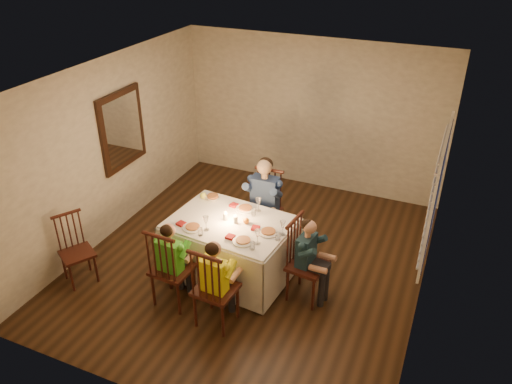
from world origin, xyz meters
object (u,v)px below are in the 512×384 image
at_px(chair_near_left, 176,300).
at_px(child_yellow, 217,321).
at_px(child_teal, 306,296).
at_px(serving_bowl, 213,198).
at_px(adult, 264,240).
at_px(chair_extra, 83,280).
at_px(chair_near_right, 217,321).
at_px(chair_end, 306,296).
at_px(dining_table, 231,237).
at_px(chair_adult, 264,240).
at_px(child_green, 176,300).

distance_m(chair_near_left, child_yellow, 0.66).
distance_m(child_yellow, child_teal, 1.19).
height_order(chair_near_left, serving_bowl, serving_bowl).
bearing_deg(child_yellow, adult, -82.00).
height_order(child_teal, serving_bowl, serving_bowl).
bearing_deg(chair_extra, child_yellow, -58.40).
xyz_separation_m(chair_near_left, chair_extra, (-1.35, -0.14, 0.00)).
bearing_deg(child_teal, chair_extra, 113.94).
bearing_deg(chair_near_right, chair_end, -130.65).
distance_m(chair_end, adult, 1.34).
distance_m(child_yellow, serving_bowl, 1.73).
height_order(chair_near_right, adult, adult).
bearing_deg(chair_extra, dining_table, -30.85).
bearing_deg(chair_near_left, adult, -104.45).
height_order(chair_adult, serving_bowl, serving_bowl).
xyz_separation_m(chair_near_right, child_green, (-0.65, 0.12, 0.00)).
height_order(adult, child_teal, adult).
relative_size(chair_near_left, child_teal, 0.98).
height_order(child_yellow, serving_bowl, serving_bowl).
relative_size(chair_extra, child_yellow, 0.84).
xyz_separation_m(chair_adult, chair_end, (0.97, -0.93, 0.00)).
bearing_deg(serving_bowl, child_green, -86.91).
height_order(adult, child_yellow, adult).
distance_m(chair_near_right, child_teal, 1.19).
distance_m(chair_near_left, child_teal, 1.65).
xyz_separation_m(chair_near_left, child_green, (0.00, 0.00, 0.00)).
height_order(chair_end, adult, adult).
distance_m(chair_adult, chair_near_right, 1.79).
bearing_deg(chair_near_left, serving_bowl, -84.22).
bearing_deg(chair_near_right, adult, -82.00).
bearing_deg(dining_table, chair_extra, -146.45).
bearing_deg(chair_near_left, child_teal, -151.00).
bearing_deg(dining_table, serving_bowl, 144.17).
xyz_separation_m(dining_table, chair_near_right, (0.25, -0.92, -0.58)).
bearing_deg(chair_end, serving_bowl, 79.58).
bearing_deg(chair_near_right, serving_bowl, -58.09).
xyz_separation_m(chair_end, child_yellow, (-0.82, -0.85, 0.00)).
distance_m(chair_adult, child_green, 1.74).
relative_size(chair_near_left, chair_near_right, 1.00).
bearing_deg(child_green, chair_end, -151.00).
height_order(chair_near_right, child_yellow, child_yellow).
bearing_deg(chair_extra, chair_adult, -14.94).
relative_size(chair_end, serving_bowl, 5.63).
xyz_separation_m(chair_extra, child_yellow, (2.00, 0.02, 0.00)).
relative_size(chair_end, child_teal, 0.98).
bearing_deg(adult, chair_extra, -136.91).
xyz_separation_m(chair_adult, child_green, (-0.51, -1.66, 0.00)).
distance_m(chair_end, chair_extra, 2.96).
distance_m(chair_end, serving_bowl, 1.82).
height_order(chair_extra, child_teal, child_teal).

